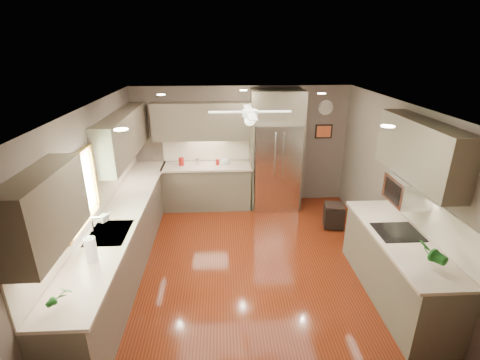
{
  "coord_description": "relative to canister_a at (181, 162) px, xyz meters",
  "views": [
    {
      "loc": [
        -0.4,
        -4.63,
        3.29
      ],
      "look_at": [
        -0.13,
        0.6,
        1.22
      ],
      "focal_mm": 26.0,
      "sensor_mm": 36.0,
      "label": 1
    }
  ],
  "objects": [
    {
      "name": "floor",
      "position": [
        1.25,
        -2.21,
        -1.02
      ],
      "size": [
        5.0,
        5.0,
        0.0
      ],
      "primitive_type": "plane",
      "color": "#471709",
      "rests_on": "ground"
    },
    {
      "name": "ceiling",
      "position": [
        1.25,
        -2.21,
        1.48
      ],
      "size": [
        5.0,
        5.0,
        0.0
      ],
      "primitive_type": "plane",
      "rotation": [
        3.14,
        0.0,
        0.0
      ],
      "color": "white",
      "rests_on": "ground"
    },
    {
      "name": "wall_back",
      "position": [
        1.25,
        0.29,
        0.23
      ],
      "size": [
        4.5,
        0.0,
        4.5
      ],
      "primitive_type": "plane",
      "rotation": [
        1.57,
        0.0,
        0.0
      ],
      "color": "brown",
      "rests_on": "ground"
    },
    {
      "name": "wall_front",
      "position": [
        1.25,
        -4.71,
        0.23
      ],
      "size": [
        4.5,
        0.0,
        4.5
      ],
      "primitive_type": "plane",
      "rotation": [
        -1.57,
        0.0,
        0.0
      ],
      "color": "brown",
      "rests_on": "ground"
    },
    {
      "name": "wall_left",
      "position": [
        -1.0,
        -2.21,
        0.23
      ],
      "size": [
        0.0,
        5.0,
        5.0
      ],
      "primitive_type": "plane",
      "rotation": [
        1.57,
        0.0,
        1.57
      ],
      "color": "brown",
      "rests_on": "ground"
    },
    {
      "name": "wall_right",
      "position": [
        3.5,
        -2.21,
        0.23
      ],
      "size": [
        0.0,
        5.0,
        5.0
      ],
      "primitive_type": "plane",
      "rotation": [
        1.57,
        0.0,
        -1.57
      ],
      "color": "brown",
      "rests_on": "ground"
    },
    {
      "name": "canister_a",
      "position": [
        0.0,
        0.0,
        0.0
      ],
      "size": [
        0.13,
        0.13,
        0.17
      ],
      "primitive_type": "cylinder",
      "rotation": [
        0.0,
        0.0,
        0.25
      ],
      "color": "maroon",
      "rests_on": "back_run"
    },
    {
      "name": "canister_b",
      "position": [
        0.33,
        0.02,
        -0.01
      ],
      "size": [
        0.1,
        0.1,
        0.13
      ],
      "primitive_type": "cylinder",
      "rotation": [
        0.0,
        0.0,
        0.21
      ],
      "color": "silver",
      "rests_on": "back_run"
    },
    {
      "name": "canister_d",
      "position": [
        0.74,
        -0.0,
        -0.02
      ],
      "size": [
        0.1,
        0.1,
        0.12
      ],
      "primitive_type": "cylinder",
      "rotation": [
        0.0,
        0.0,
        -0.32
      ],
      "color": "maroon",
      "rests_on": "back_run"
    },
    {
      "name": "soap_bottle",
      "position": [
        -0.81,
        -2.45,
        0.02
      ],
      "size": [
        0.12,
        0.12,
        0.2
      ],
      "primitive_type": "imported",
      "rotation": [
        0.0,
        0.0,
        -0.39
      ],
      "color": "white",
      "rests_on": "left_run"
    },
    {
      "name": "potted_plant_left",
      "position": [
        -0.7,
        -4.12,
        0.06
      ],
      "size": [
        0.17,
        0.15,
        0.27
      ],
      "primitive_type": "imported",
      "rotation": [
        0.0,
        0.0,
        -0.43
      ],
      "color": "#1A5D1C",
      "rests_on": "left_run"
    },
    {
      "name": "potted_plant_right",
      "position": [
        3.15,
        -3.66,
        0.1
      ],
      "size": [
        0.24,
        0.23,
        0.36
      ],
      "primitive_type": "imported",
      "rotation": [
        0.0,
        0.0,
        0.42
      ],
      "color": "#1A5D1C",
      "rests_on": "right_run"
    },
    {
      "name": "bowl",
      "position": [
        0.9,
        -0.0,
        -0.05
      ],
      "size": [
        0.26,
        0.26,
        0.05
      ],
      "primitive_type": "imported",
      "rotation": [
        0.0,
        0.0,
        0.3
      ],
      "color": "beige",
      "rests_on": "back_run"
    },
    {
      "name": "left_run",
      "position": [
        -0.71,
        -2.06,
        -0.54
      ],
      "size": [
        0.65,
        4.7,
        1.45
      ],
      "color": "#4C4437",
      "rests_on": "ground"
    },
    {
      "name": "back_run",
      "position": [
        0.52,
        -0.0,
        -0.54
      ],
      "size": [
        1.85,
        0.65,
        1.45
      ],
      "color": "#4C4437",
      "rests_on": "ground"
    },
    {
      "name": "uppers",
      "position": [
        0.51,
        -1.5,
        0.85
      ],
      "size": [
        4.5,
        4.7,
        0.95
      ],
      "color": "#4C4437",
      "rests_on": "wall_left"
    },
    {
      "name": "window",
      "position": [
        -0.97,
        -2.71,
        0.53
      ],
      "size": [
        0.05,
        1.12,
        0.92
      ],
      "color": "#BFF2B2",
      "rests_on": "wall_left"
    },
    {
      "name": "sink",
      "position": [
        -0.68,
        -2.71,
        -0.11
      ],
      "size": [
        0.5,
        0.7,
        0.32
      ],
      "color": "silver",
      "rests_on": "left_run"
    },
    {
      "name": "refrigerator",
      "position": [
        1.95,
        -0.05,
        0.17
      ],
      "size": [
        1.06,
        0.75,
        2.45
      ],
      "color": "silver",
      "rests_on": "ground"
    },
    {
      "name": "right_run",
      "position": [
        3.18,
        -3.01,
        -0.54
      ],
      "size": [
        0.7,
        2.2,
        1.45
      ],
      "color": "#4C4437",
      "rests_on": "ground"
    },
    {
      "name": "microwave",
      "position": [
        3.27,
        -2.76,
        0.46
      ],
      "size": [
        0.43,
        0.55,
        0.34
      ],
      "color": "silver",
      "rests_on": "wall_right"
    },
    {
      "name": "ceiling_fan",
      "position": [
        1.25,
        -1.91,
        1.31
      ],
      "size": [
        1.18,
        1.18,
        0.32
      ],
      "color": "white",
      "rests_on": "ceiling"
    },
    {
      "name": "recessed_lights",
      "position": [
        1.21,
        -1.81,
        1.47
      ],
      "size": [
        2.84,
        3.14,
        0.01
      ],
      "color": "white",
      "rests_on": "ceiling"
    },
    {
      "name": "wall_clock",
      "position": [
        3.0,
        0.28,
        1.03
      ],
      "size": [
        0.3,
        0.03,
        0.3
      ],
      "color": "white",
      "rests_on": "wall_back"
    },
    {
      "name": "framed_print",
      "position": [
        3.0,
        0.27,
        0.53
      ],
      "size": [
        0.36,
        0.03,
        0.3
      ],
      "color": "black",
      "rests_on": "wall_back"
    },
    {
      "name": "stool",
      "position": [
        2.93,
        -1.06,
        -0.78
      ],
      "size": [
        0.41,
        0.41,
        0.45
      ],
      "color": "black",
      "rests_on": "ground"
    },
    {
      "name": "paper_towel",
      "position": [
        -0.68,
        -3.34,
        0.06
      ],
      "size": [
        0.13,
        0.13,
        0.33
      ],
      "color": "white",
      "rests_on": "left_run"
    }
  ]
}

